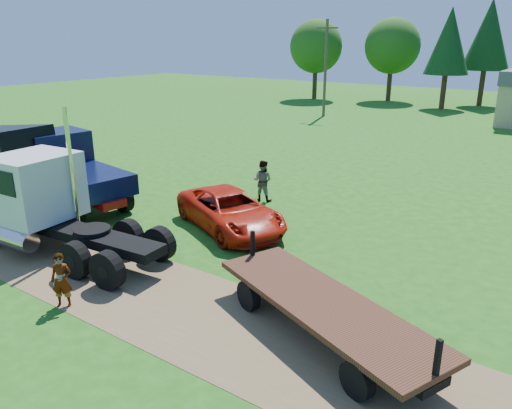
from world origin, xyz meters
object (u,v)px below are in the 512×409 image
Objects in this scene: white_semi_tractor at (39,201)px; navy_truck at (65,168)px; spectator_a at (62,280)px; flatbed_trailer at (324,310)px; orange_pickup at (230,210)px.

white_semi_tractor is 5.17m from navy_truck.
navy_truck reaches higher than spectator_a.
white_semi_tractor is 1.11× the size of navy_truck.
flatbed_trailer is (11.32, 0.69, -0.99)m from white_semi_tractor.
navy_truck is at bearing 126.10° from orange_pickup.
flatbed_trailer is 4.44× the size of spectator_a.
navy_truck is 1.07× the size of flatbed_trailer.
flatbed_trailer reaches higher than orange_pickup.
white_semi_tractor reaches higher than spectator_a.
navy_truck is 4.73× the size of spectator_a.
white_semi_tractor is 11.39m from flatbed_trailer.
orange_pickup is 0.77× the size of flatbed_trailer.
white_semi_tractor reaches higher than flatbed_trailer.
white_semi_tractor is 7.16m from orange_pickup.
spectator_a is at bearing -157.10° from orange_pickup.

